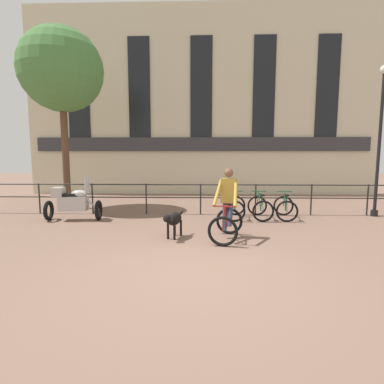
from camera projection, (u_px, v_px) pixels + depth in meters
The scene contains 11 objects.
ground_plane at pixel (199, 272), 5.15m from camera, with size 60.00×60.00×0.00m, color #7A5B4C.
canal_railing at pixel (201, 194), 10.23m from camera, with size 15.05×0.05×1.05m.
building_facade at pixel (201, 102), 15.49m from camera, with size 18.00×0.72×9.55m.
cyclist_with_bike at pixel (227, 207), 7.20m from camera, with size 0.92×1.29×1.70m.
dog at pixel (173, 220), 7.26m from camera, with size 0.47×0.94×0.65m.
parked_motorcycle at pixel (73, 202), 9.29m from camera, with size 1.69×0.76×1.35m.
parked_bicycle_near_lamp at pixel (235, 207), 9.58m from camera, with size 0.81×1.19×0.86m.
parked_bicycle_mid_left at pixel (260, 207), 9.56m from camera, with size 0.68×1.12×0.86m.
parked_bicycle_mid_right at pixel (285, 208), 9.53m from camera, with size 0.83×1.20×0.86m.
street_lamp at pixel (380, 134), 9.67m from camera, with size 0.28×0.28×4.85m.
tree_canalside_left at pixel (61, 71), 10.95m from camera, with size 3.02×3.02×6.64m.
Camera 1 is at (0.03, -4.95, 1.99)m, focal length 28.00 mm.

